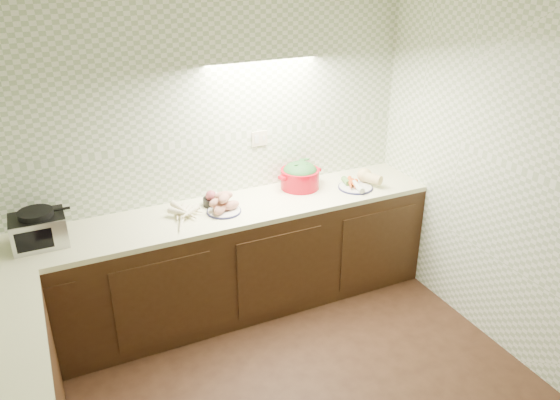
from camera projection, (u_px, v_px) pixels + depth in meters
name	position (u px, v px, depth m)	size (l,w,h in m)	color
room	(302.00, 203.00, 2.54)	(3.60, 3.60, 2.60)	black
counter	(149.00, 354.00, 3.33)	(3.60, 3.60, 0.90)	black
toaster_oven	(39.00, 229.00, 3.60)	(0.35, 0.27, 0.25)	black
parsnip_pile	(177.00, 216.00, 3.96)	(0.42, 0.39, 0.07)	#F2E7C0
sweet_potato_plate	(223.00, 204.00, 4.07)	(0.26, 0.26, 0.16)	#171640
onion_bowl	(213.00, 200.00, 4.18)	(0.16, 0.16, 0.12)	black
dutch_oven	(300.00, 175.00, 4.46)	(0.39, 0.36, 0.22)	#AF0314
veg_plate	(359.00, 180.00, 4.52)	(0.36, 0.35, 0.13)	#171640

